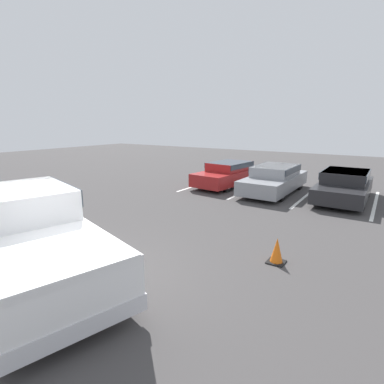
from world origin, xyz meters
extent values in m
plane|color=#423F3F|center=(0.00, 0.00, 0.00)|extent=(60.00, 60.00, 0.00)
cube|color=white|center=(-2.77, 10.26, 0.00)|extent=(0.12, 5.14, 0.01)
cube|color=white|center=(-0.14, 10.26, 0.00)|extent=(0.12, 5.14, 0.01)
cube|color=white|center=(2.50, 10.26, 0.00)|extent=(0.12, 5.14, 0.01)
cube|color=white|center=(5.13, 10.26, 0.00)|extent=(0.12, 5.14, 0.01)
cube|color=white|center=(-0.75, -0.39, 0.73)|extent=(6.31, 3.63, 0.93)
cube|color=white|center=(-1.03, -0.31, 1.52)|extent=(2.59, 2.41, 0.64)
cube|color=#2D3842|center=(-1.03, -0.31, 1.66)|extent=(2.56, 2.46, 0.35)
cube|color=white|center=(1.06, -0.91, 1.15)|extent=(2.67, 2.51, 0.13)
cube|color=silver|center=(2.04, -1.19, 0.39)|extent=(0.77, 2.07, 0.28)
cylinder|color=black|center=(1.21, -0.06, 0.45)|extent=(0.95, 0.55, 0.90)
cylinder|color=#ADADB2|center=(1.21, -0.06, 0.45)|extent=(0.57, 0.45, 0.50)
cylinder|color=black|center=(-2.23, 0.93, 0.45)|extent=(0.95, 0.55, 0.90)
cylinder|color=#ADADB2|center=(-2.23, 0.93, 0.45)|extent=(0.57, 0.45, 0.50)
cube|color=maroon|center=(-1.40, 10.31, 0.49)|extent=(2.15, 4.51, 0.62)
cube|color=maroon|center=(-1.40, 10.39, 1.01)|extent=(1.73, 2.41, 0.42)
cube|color=#2D3842|center=(-1.40, 10.39, 1.09)|extent=(1.79, 2.37, 0.25)
cylinder|color=black|center=(-0.80, 8.97, 0.33)|extent=(0.27, 0.67, 0.66)
cylinder|color=#ADADB2|center=(-0.80, 8.97, 0.33)|extent=(0.25, 0.38, 0.36)
cylinder|color=black|center=(-2.27, 9.13, 0.33)|extent=(0.27, 0.67, 0.66)
cylinder|color=#ADADB2|center=(-2.27, 9.13, 0.33)|extent=(0.25, 0.38, 0.36)
cylinder|color=black|center=(-0.54, 11.49, 0.33)|extent=(0.27, 0.67, 0.66)
cylinder|color=#ADADB2|center=(-0.54, 11.49, 0.33)|extent=(0.25, 0.38, 0.36)
cylinder|color=black|center=(-2.00, 11.64, 0.33)|extent=(0.27, 0.67, 0.66)
cylinder|color=#ADADB2|center=(-2.00, 11.64, 0.33)|extent=(0.25, 0.38, 0.36)
cube|color=gray|center=(1.06, 10.07, 0.49)|extent=(1.86, 4.71, 0.61)
cube|color=gray|center=(1.07, 10.16, 1.02)|extent=(1.62, 2.46, 0.45)
cube|color=#2D3842|center=(1.07, 10.16, 1.11)|extent=(1.69, 2.41, 0.27)
cylinder|color=black|center=(1.82, 8.70, 0.33)|extent=(0.24, 0.67, 0.66)
cylinder|color=#ADADB2|center=(1.82, 8.70, 0.33)|extent=(0.24, 0.37, 0.36)
cylinder|color=black|center=(0.28, 8.72, 0.33)|extent=(0.24, 0.67, 0.66)
cylinder|color=#ADADB2|center=(0.28, 8.72, 0.33)|extent=(0.24, 0.37, 0.36)
cylinder|color=black|center=(1.85, 11.42, 0.33)|extent=(0.24, 0.67, 0.66)
cylinder|color=#ADADB2|center=(1.85, 11.42, 0.33)|extent=(0.24, 0.37, 0.36)
cylinder|color=black|center=(0.31, 11.44, 0.33)|extent=(0.24, 0.67, 0.66)
cylinder|color=#ADADB2|center=(0.31, 11.44, 0.33)|extent=(0.24, 0.37, 0.36)
cube|color=#232326|center=(3.95, 10.30, 0.47)|extent=(1.85, 4.51, 0.57)
cube|color=#232326|center=(3.95, 10.39, 0.99)|extent=(1.62, 2.35, 0.48)
cube|color=#2D3842|center=(3.95, 10.39, 1.09)|extent=(1.69, 2.30, 0.29)
cylinder|color=black|center=(4.73, 8.99, 0.34)|extent=(0.22, 0.68, 0.68)
cylinder|color=#ADADB2|center=(4.73, 8.99, 0.34)|extent=(0.23, 0.37, 0.37)
cylinder|color=black|center=(3.15, 9.00, 0.34)|extent=(0.22, 0.68, 0.68)
cylinder|color=#ADADB2|center=(3.15, 9.00, 0.34)|extent=(0.23, 0.37, 0.37)
cylinder|color=black|center=(4.74, 11.60, 0.34)|extent=(0.22, 0.68, 0.68)
cylinder|color=#ADADB2|center=(4.74, 11.60, 0.34)|extent=(0.23, 0.37, 0.37)
cylinder|color=black|center=(3.17, 11.61, 0.34)|extent=(0.22, 0.68, 0.68)
cylinder|color=#ADADB2|center=(3.17, 11.61, 0.34)|extent=(0.23, 0.37, 0.37)
cube|color=black|center=(3.47, 3.05, 0.01)|extent=(0.39, 0.39, 0.03)
cone|color=orange|center=(3.47, 3.05, 0.30)|extent=(0.30, 0.30, 0.60)
camera|label=1|loc=(5.36, -3.37, 3.17)|focal=28.00mm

